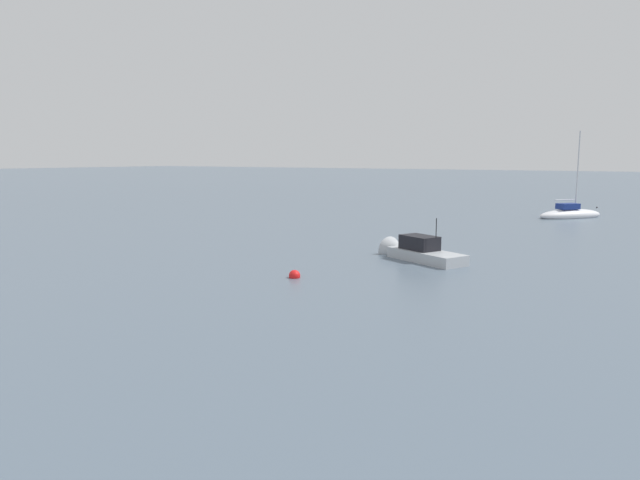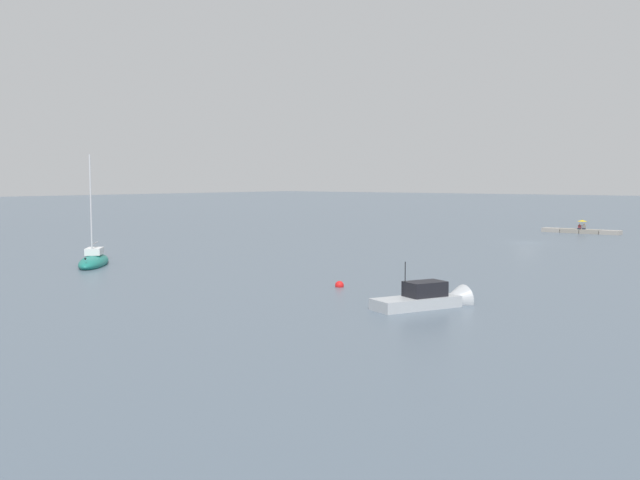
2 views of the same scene
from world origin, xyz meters
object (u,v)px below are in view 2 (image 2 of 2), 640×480
person_seated_grey_left (584,227)px  sailboat_teal_outer (94,261)px  umbrella_open_yellow (582,221)px  mooring_buoy_near (339,285)px  person_seated_maroon_right (579,227)px  motorboat_grey_near (430,301)px

person_seated_grey_left → sailboat_teal_outer: sailboat_teal_outer is taller
umbrella_open_yellow → mooring_buoy_near: umbrella_open_yellow is taller
umbrella_open_yellow → mooring_buoy_near: 56.97m
person_seated_maroon_right → motorboat_grey_near: 60.61m
person_seated_maroon_right → umbrella_open_yellow: 0.91m
sailboat_teal_outer → mooring_buoy_near: 22.89m
person_seated_grey_left → motorboat_grey_near: motorboat_grey_near is taller
umbrella_open_yellow → sailboat_teal_outer: bearing=71.7°
person_seated_maroon_right → umbrella_open_yellow: size_ratio=0.58×
person_seated_maroon_right → mooring_buoy_near: person_seated_maroon_right is taller
person_seated_grey_left → umbrella_open_yellow: umbrella_open_yellow is taller
person_seated_grey_left → umbrella_open_yellow: size_ratio=0.58×
person_seated_grey_left → person_seated_maroon_right: same height
person_seated_maroon_right → motorboat_grey_near: motorboat_grey_near is taller
sailboat_teal_outer → person_seated_grey_left: bearing=-153.4°
umbrella_open_yellow → sailboat_teal_outer: (19.73, 59.80, -1.30)m
person_seated_maroon_right → sailboat_teal_outer: sailboat_teal_outer is taller
motorboat_grey_near → mooring_buoy_near: 8.73m
umbrella_open_yellow → person_seated_grey_left: bearing=171.2°
person_seated_maroon_right → umbrella_open_yellow: umbrella_open_yellow is taller
motorboat_grey_near → person_seated_maroon_right: bearing=124.1°
umbrella_open_yellow → motorboat_grey_near: motorboat_grey_near is taller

